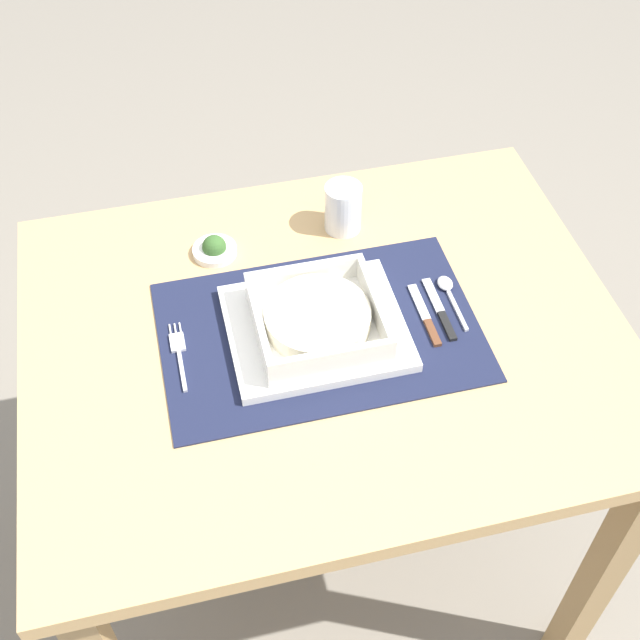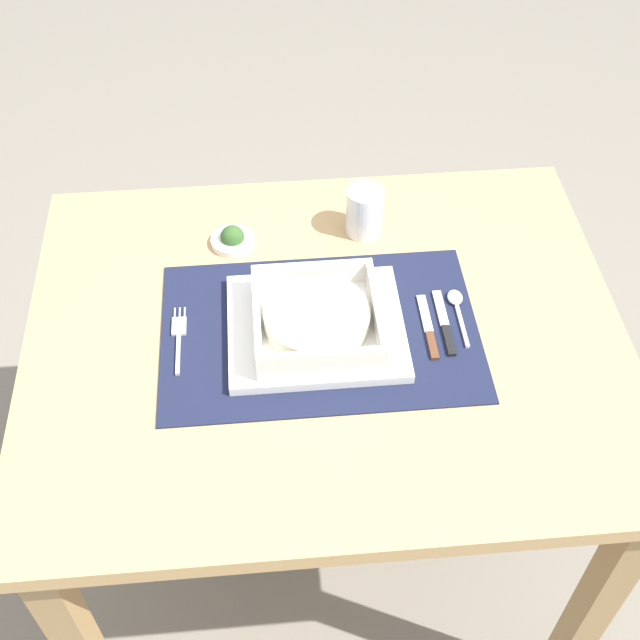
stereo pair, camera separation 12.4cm
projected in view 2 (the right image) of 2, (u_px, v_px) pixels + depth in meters
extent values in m
plane|color=gray|center=(324.00, 553.00, 1.83)|extent=(6.00, 6.00, 0.00)
cube|color=tan|center=(326.00, 338.00, 1.28)|extent=(0.92, 0.74, 0.03)
cube|color=#A48252|center=(589.00, 613.00, 1.37)|extent=(0.05, 0.05, 0.72)
cube|color=#A48252|center=(118.00, 352.00, 1.75)|extent=(0.05, 0.05, 0.72)
cube|color=#A48252|center=(500.00, 326.00, 1.79)|extent=(0.05, 0.05, 0.72)
cube|color=#191E38|center=(320.00, 332.00, 1.27)|extent=(0.49, 0.32, 0.00)
cube|color=white|center=(316.00, 329.00, 1.26)|extent=(0.27, 0.23, 0.02)
cube|color=white|center=(317.00, 326.00, 1.25)|extent=(0.19, 0.19, 0.01)
cube|color=white|center=(257.00, 319.00, 1.22)|extent=(0.01, 0.19, 0.04)
cube|color=white|center=(376.00, 311.00, 1.23)|extent=(0.01, 0.19, 0.04)
cube|color=white|center=(322.00, 361.00, 1.17)|extent=(0.17, 0.01, 0.04)
cube|color=white|center=(312.00, 273.00, 1.29)|extent=(0.17, 0.01, 0.04)
cylinder|color=beige|center=(317.00, 318.00, 1.23)|extent=(0.16, 0.16, 0.03)
cube|color=silver|center=(178.00, 354.00, 1.23)|extent=(0.01, 0.08, 0.00)
cube|color=silver|center=(179.00, 326.00, 1.27)|extent=(0.02, 0.04, 0.00)
cylinder|color=silver|center=(175.00, 313.00, 1.29)|extent=(0.00, 0.02, 0.00)
cylinder|color=silver|center=(180.00, 313.00, 1.29)|extent=(0.00, 0.02, 0.00)
cylinder|color=silver|center=(185.00, 313.00, 1.29)|extent=(0.00, 0.02, 0.00)
cube|color=silver|center=(462.00, 326.00, 1.27)|extent=(0.01, 0.08, 0.00)
ellipsoid|color=silver|center=(455.00, 297.00, 1.31)|extent=(0.02, 0.03, 0.01)
cube|color=black|center=(449.00, 340.00, 1.25)|extent=(0.01, 0.06, 0.01)
cube|color=silver|center=(441.00, 308.00, 1.29)|extent=(0.01, 0.07, 0.00)
cube|color=#59331E|center=(432.00, 346.00, 1.24)|extent=(0.01, 0.05, 0.01)
cube|color=silver|center=(425.00, 314.00, 1.29)|extent=(0.01, 0.08, 0.00)
cylinder|color=white|center=(364.00, 211.00, 1.39)|extent=(0.06, 0.06, 0.09)
cylinder|color=maroon|center=(364.00, 220.00, 1.41)|extent=(0.05, 0.05, 0.04)
cylinder|color=white|center=(233.00, 241.00, 1.40)|extent=(0.07, 0.07, 0.01)
sphere|color=#335926|center=(232.00, 237.00, 1.39)|extent=(0.04, 0.04, 0.04)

